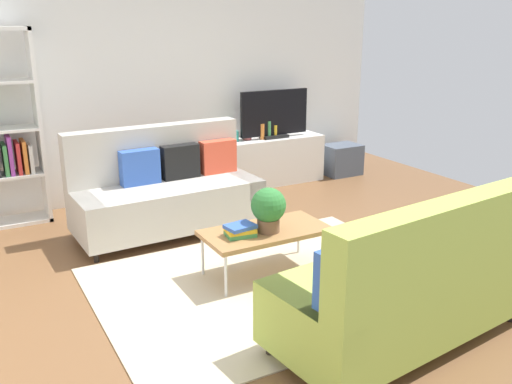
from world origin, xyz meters
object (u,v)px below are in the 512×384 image
Objects in this scene: couch_beige at (166,190)px; coffee_table at (265,232)px; tv_console at (273,160)px; table_book_0 at (240,234)px; bottle_0 at (262,132)px; bottle_2 at (275,132)px; storage_trunk at (341,160)px; vase_0 at (233,136)px; tv at (274,115)px; potted_plant at (268,208)px; vase_1 at (247,133)px; bottle_1 at (269,130)px; couch_green at (407,284)px.

couch_beige is 1.48m from coffee_table.
tv_console is (1.54, 2.46, -0.07)m from coffee_table.
tv_console is at bearing 54.13° from table_book_0.
bottle_0 is 0.20m from bottle_2.
coffee_table is 2.90m from tv_console.
vase_0 is (-1.68, 0.15, 0.49)m from storage_trunk.
tv reaches higher than bottle_2.
couch_beige reaches higher than storage_trunk.
tv_console is at bearing 58.50° from potted_plant.
bottle_1 is at bearing -17.25° from vase_1.
potted_plant is at bearing -5.97° from table_book_0.
table_book_0 reaches higher than coffee_table.
couch_beige is 2.02m from bottle_0.
bottle_1 is (1.16, 3.84, 0.31)m from couch_green.
bottle_0 is 0.11m from bottle_1.
bottle_2 is (1.55, 2.47, 0.09)m from potted_plant.
vase_1 reaches higher than coffee_table.
bottle_0 is (1.34, 2.47, 0.11)m from potted_plant.
storage_trunk is (2.64, 2.36, -0.17)m from coffee_table.
vase_0 is at bearing 175.07° from tv_console.
tv is at bearing 53.91° from table_book_0.
bottle_0 reaches higher than vase_0.
bottle_1 reaches higher than bottle_2.
couch_green is 1.41× the size of tv_console.
storage_trunk is at bearing -2.89° from bottle_1.
tv is (1.25, 3.86, 0.51)m from couch_green.
bottle_1 reaches higher than potted_plant.
bottle_2 reaches higher than coffee_table.
potted_plant is 2.81m from bottle_0.
bottle_0 reaches higher than bottle_2.
tv is 6.06× the size of vase_1.
vase_1 is at bearing 153.95° from bottle_0.
tv is (1.93, 1.01, 0.50)m from couch_beige.
bottle_1 reaches higher than storage_trunk.
couch_green is at bearing -105.29° from bottle_0.
bottle_2 is (0.20, 0.00, -0.02)m from bottle_0.
bottle_2 reaches higher than table_book_0.
couch_green is 4.08m from tv_console.
vase_0 reaches higher than table_book_0.
tv reaches higher than bottle_1.
couch_green is 1.50m from table_book_0.
bottle_0 is (1.05, 3.84, 0.30)m from couch_green.
vase_0 is 0.60× the size of bottle_1.
table_book_0 is 1.03× the size of bottle_1.
coffee_table is (0.39, -1.42, -0.06)m from couch_beige.
table_book_0 is at bearing -124.92° from bottle_1.
bottle_1 is (1.45, 2.42, 0.36)m from coffee_table.
tv reaches higher than table_book_0.
bottle_2 is at bearing 176.86° from storage_trunk.
vase_1 is 0.31m from bottle_1.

